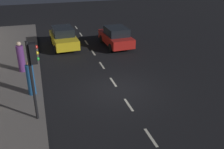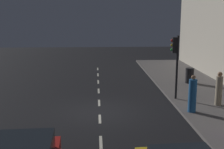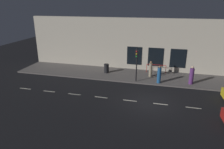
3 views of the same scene
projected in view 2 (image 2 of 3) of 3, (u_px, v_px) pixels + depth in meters
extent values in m
plane|color=black|center=(100.00, 112.00, 15.03)|extent=(60.00, 60.00, 0.00)
cube|color=#5B5654|center=(221.00, 109.00, 15.35)|extent=(4.50, 32.00, 0.15)
cube|color=beige|center=(101.00, 142.00, 11.50)|extent=(0.12, 1.20, 0.01)
cube|color=beige|center=(100.00, 119.00, 14.05)|extent=(0.12, 1.20, 0.01)
cube|color=beige|center=(99.00, 103.00, 16.59)|extent=(0.12, 1.20, 0.01)
cube|color=beige|center=(99.00, 91.00, 19.13)|extent=(0.12, 1.20, 0.01)
cube|color=beige|center=(98.00, 82.00, 21.68)|extent=(0.12, 1.20, 0.01)
cube|color=beige|center=(98.00, 75.00, 24.22)|extent=(0.12, 1.20, 0.01)
cube|color=beige|center=(98.00, 69.00, 26.77)|extent=(0.12, 1.20, 0.01)
cylinder|color=black|center=(177.00, 68.00, 16.54)|extent=(0.12, 0.12, 3.55)
cube|color=black|center=(175.00, 45.00, 16.28)|extent=(0.26, 0.32, 0.84)
sphere|color=red|center=(172.00, 40.00, 16.22)|extent=(0.15, 0.15, 0.15)
sphere|color=gold|center=(172.00, 45.00, 16.27)|extent=(0.15, 0.15, 0.15)
sphere|color=green|center=(172.00, 50.00, 16.32)|extent=(0.15, 0.15, 0.15)
cylinder|color=#1E5189|center=(192.00, 96.00, 14.46)|extent=(0.55, 0.55, 1.62)
sphere|color=#936B4C|center=(193.00, 77.00, 14.28)|extent=(0.21, 0.21, 0.21)
cube|color=#936B4C|center=(194.00, 77.00, 14.36)|extent=(0.07, 0.07, 0.06)
cylinder|color=gray|center=(219.00, 91.00, 15.54)|extent=(0.47, 0.47, 1.53)
sphere|color=#936B4C|center=(220.00, 74.00, 15.36)|extent=(0.25, 0.25, 0.25)
cube|color=#936B4C|center=(222.00, 74.00, 15.42)|extent=(0.07, 0.08, 0.07)
cylinder|color=black|center=(190.00, 76.00, 20.61)|extent=(0.57, 0.57, 0.98)
cylinder|color=black|center=(190.00, 69.00, 20.51)|extent=(0.60, 0.60, 0.06)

